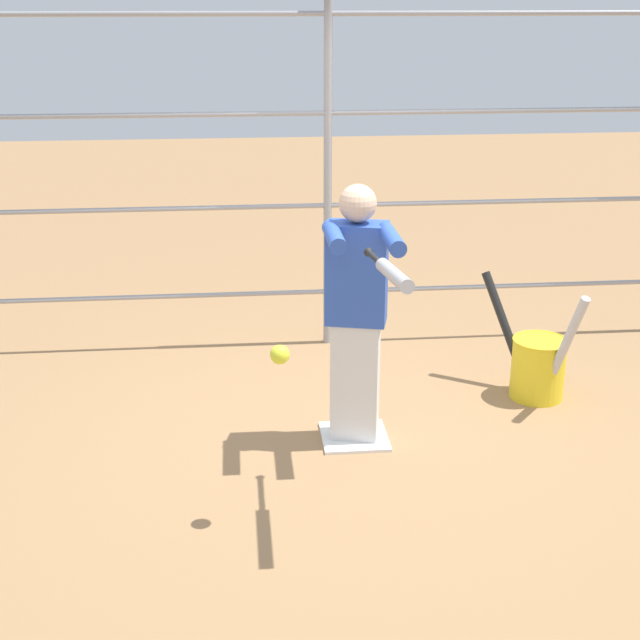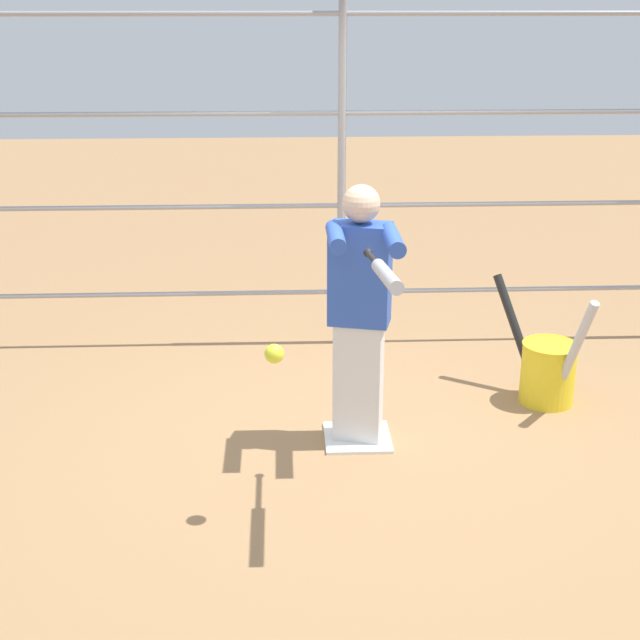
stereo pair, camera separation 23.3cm
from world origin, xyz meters
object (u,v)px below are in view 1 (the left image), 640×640
(batter, at_px, (357,308))
(bat_bucket, at_px, (538,365))
(baseball_bat_swinging, at_px, (391,272))
(softball_in_flight, at_px, (280,355))

(batter, distance_m, bat_bucket, 1.51)
(baseball_bat_swinging, distance_m, softball_in_flight, 0.67)
(baseball_bat_swinging, xyz_separation_m, softball_in_flight, (0.51, -0.08, -0.43))
(baseball_bat_swinging, relative_size, softball_in_flight, 9.14)
(softball_in_flight, height_order, bat_bucket, softball_in_flight)
(batter, bearing_deg, softball_in_flight, 59.86)
(baseball_bat_swinging, bearing_deg, bat_bucket, -131.86)
(batter, bearing_deg, baseball_bat_swinging, 91.56)
(bat_bucket, bearing_deg, batter, 20.77)
(softball_in_flight, bearing_deg, batter, -120.14)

